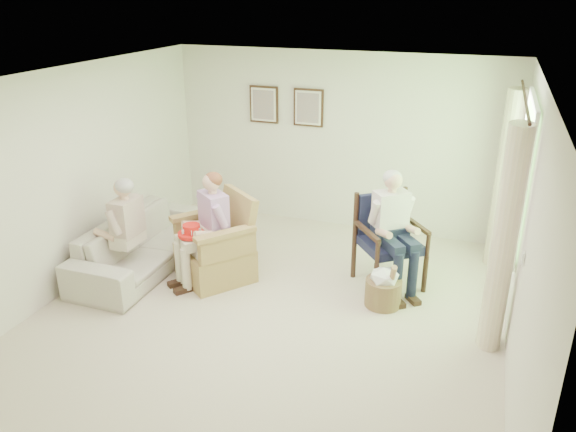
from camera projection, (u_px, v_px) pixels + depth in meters
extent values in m
plane|color=beige|center=(270.00, 313.00, 6.34)|extent=(5.50, 5.50, 0.00)
cube|color=silver|center=(338.00, 142.00, 8.24)|extent=(5.00, 0.04, 2.60)
cube|color=silver|center=(104.00, 357.00, 3.45)|extent=(5.00, 0.04, 2.60)
cube|color=silver|center=(72.00, 179.00, 6.63)|extent=(0.04, 5.50, 2.60)
cube|color=silver|center=(526.00, 239.00, 5.06)|extent=(0.04, 5.50, 2.60)
cube|color=white|center=(267.00, 78.00, 5.35)|extent=(5.00, 5.50, 0.02)
cube|color=#2D6B23|center=(523.00, 174.00, 6.02)|extent=(0.02, 1.40, 1.50)
cube|color=white|center=(534.00, 101.00, 5.72)|extent=(0.04, 1.52, 0.06)
cube|color=white|center=(511.00, 240.00, 6.32)|extent=(0.04, 1.52, 0.06)
cylinder|color=#382114|center=(525.00, 99.00, 5.75)|extent=(0.03, 2.50, 0.03)
cylinder|color=beige|center=(504.00, 242.00, 5.36)|extent=(0.34, 0.34, 2.30)
cylinder|color=beige|center=(504.00, 180.00, 7.07)|extent=(0.34, 0.34, 2.30)
cube|color=#382114|center=(264.00, 104.00, 8.39)|extent=(0.45, 0.03, 0.55)
cube|color=silver|center=(263.00, 105.00, 8.37)|extent=(0.39, 0.01, 0.49)
cube|color=tan|center=(263.00, 105.00, 8.36)|extent=(0.33, 0.01, 0.43)
cube|color=#382114|center=(308.00, 108.00, 8.17)|extent=(0.45, 0.03, 0.55)
cube|color=silver|center=(308.00, 108.00, 8.15)|extent=(0.39, 0.01, 0.49)
cube|color=tan|center=(308.00, 108.00, 8.14)|extent=(0.33, 0.01, 0.43)
cube|color=tan|center=(215.00, 262.00, 7.03)|extent=(0.80, 0.78, 0.42)
cube|color=beige|center=(213.00, 244.00, 6.91)|extent=(0.62, 0.60, 0.10)
cube|color=tan|center=(225.00, 212.00, 7.11)|extent=(0.74, 0.23, 0.63)
cube|color=tan|center=(187.00, 231.00, 7.01)|extent=(0.10, 0.72, 0.30)
cube|color=tan|center=(242.00, 239.00, 6.77)|extent=(0.10, 0.72, 0.30)
cylinder|color=black|center=(356.00, 273.00, 6.70)|extent=(0.06, 0.06, 0.48)
cylinder|color=black|center=(412.00, 282.00, 6.49)|extent=(0.06, 0.06, 0.48)
cylinder|color=black|center=(367.00, 252.00, 7.23)|extent=(0.06, 0.06, 0.48)
cylinder|color=black|center=(419.00, 260.00, 7.02)|extent=(0.06, 0.06, 0.48)
cube|color=#1A1D39|center=(390.00, 245.00, 6.75)|extent=(0.63, 0.61, 0.11)
cube|color=#1A1D39|center=(396.00, 214.00, 6.89)|extent=(0.59, 0.08, 0.54)
imported|color=beige|center=(144.00, 244.00, 7.26)|extent=(2.25, 0.88, 0.66)
cube|color=beige|center=(213.00, 232.00, 6.85)|extent=(0.40, 0.26, 0.16)
cube|color=#C591CD|center=(212.00, 211.00, 6.76)|extent=(0.39, 0.24, 0.46)
sphere|color=#DDAD8E|center=(210.00, 182.00, 6.61)|extent=(0.21, 0.21, 0.21)
ellipsoid|color=brown|center=(211.00, 179.00, 6.62)|extent=(0.22, 0.22, 0.18)
cube|color=beige|center=(197.00, 242.00, 6.70)|extent=(0.14, 0.44, 0.13)
cube|color=beige|center=(212.00, 244.00, 6.64)|extent=(0.14, 0.44, 0.13)
cylinder|color=beige|center=(190.00, 271.00, 6.64)|extent=(0.12, 0.12, 0.53)
cylinder|color=beige|center=(205.00, 273.00, 6.58)|extent=(0.12, 0.12, 0.53)
cube|color=#171C32|center=(391.00, 232.00, 6.68)|extent=(0.40, 0.26, 0.16)
cube|color=silver|center=(393.00, 210.00, 6.60)|extent=(0.39, 0.24, 0.46)
sphere|color=#DDAD8E|center=(395.00, 180.00, 6.45)|extent=(0.21, 0.21, 0.21)
ellipsoid|color=#B7B2AD|center=(396.00, 178.00, 6.46)|extent=(0.22, 0.22, 0.18)
cube|color=#171C32|center=(379.00, 242.00, 6.54)|extent=(0.14, 0.44, 0.13)
cube|color=#171C32|center=(396.00, 245.00, 6.48)|extent=(0.14, 0.44, 0.13)
cylinder|color=#171C32|center=(374.00, 274.00, 6.49)|extent=(0.12, 0.12, 0.60)
cylinder|color=#171C32|center=(391.00, 277.00, 6.43)|extent=(0.12, 0.12, 0.60)
cube|color=beige|center=(127.00, 237.00, 6.89)|extent=(0.42, 0.26, 0.16)
cube|color=#BDA493|center=(126.00, 215.00, 6.80)|extent=(0.41, 0.24, 0.46)
sphere|color=#DDAD8E|center=(122.00, 187.00, 6.65)|extent=(0.21, 0.21, 0.21)
ellipsoid|color=#B7B2AD|center=(123.00, 184.00, 6.66)|extent=(0.22, 0.22, 0.18)
cube|color=beige|center=(110.00, 247.00, 6.75)|extent=(0.14, 0.44, 0.13)
cube|color=beige|center=(124.00, 249.00, 6.68)|extent=(0.14, 0.44, 0.13)
cylinder|color=beige|center=(102.00, 272.00, 6.67)|extent=(0.12, 0.12, 0.46)
cylinder|color=beige|center=(116.00, 275.00, 6.61)|extent=(0.12, 0.12, 0.46)
cylinder|color=red|center=(192.00, 234.00, 6.68)|extent=(0.33, 0.33, 0.04)
cylinder|color=red|center=(191.00, 229.00, 6.66)|extent=(0.20, 0.20, 0.12)
cube|color=white|center=(199.00, 231.00, 6.62)|extent=(0.04, 0.01, 0.05)
cube|color=white|center=(199.00, 227.00, 6.72)|extent=(0.03, 0.04, 0.05)
cube|color=white|center=(191.00, 226.00, 6.76)|extent=(0.03, 0.04, 0.05)
cube|color=white|center=(183.00, 228.00, 6.69)|extent=(0.04, 0.01, 0.05)
cube|color=white|center=(183.00, 232.00, 6.59)|extent=(0.03, 0.04, 0.05)
cube|color=white|center=(192.00, 233.00, 6.56)|extent=(0.03, 0.04, 0.05)
cylinder|color=#9F8256|center=(383.00, 292.00, 6.43)|extent=(0.45, 0.45, 0.32)
ellipsoid|color=white|center=(384.00, 276.00, 6.35)|extent=(0.37, 0.37, 0.22)
cylinder|color=#A57F56|center=(392.00, 280.00, 6.28)|extent=(0.16, 0.30, 0.48)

